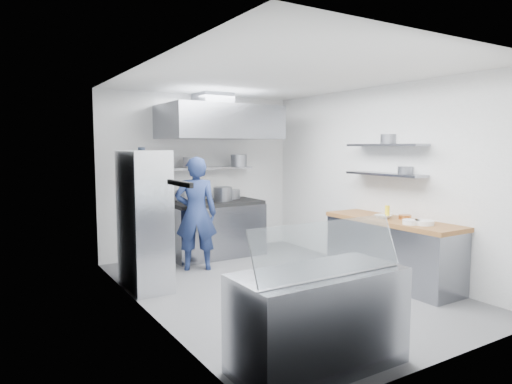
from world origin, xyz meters
TOP-DOWN VIEW (x-y plane):
  - floor at (0.00, 0.00)m, footprint 5.00×5.00m
  - ceiling at (0.00, 0.00)m, footprint 5.00×5.00m
  - wall_back at (0.00, 2.50)m, footprint 3.60×2.80m
  - wall_front at (0.00, -2.50)m, footprint 3.60×2.80m
  - wall_left at (-1.80, 0.00)m, footprint 2.80×5.00m
  - wall_right at (1.80, 0.00)m, footprint 2.80×5.00m
  - gas_range at (0.10, 2.10)m, footprint 1.60×0.80m
  - cooktop at (0.10, 2.10)m, footprint 1.57×0.78m
  - stock_pot_left at (-0.37, 2.35)m, footprint 0.25×0.25m
  - stock_pot_mid at (0.23, 2.07)m, footprint 0.33×0.33m
  - stock_pot_right at (0.53, 2.26)m, footprint 0.28×0.28m
  - over_range_shelf at (0.10, 2.34)m, footprint 1.60×0.30m
  - shelf_pot_a at (-0.31, 2.19)m, footprint 0.26×0.26m
  - shelf_pot_b at (0.57, 2.11)m, footprint 0.28×0.28m
  - extractor_hood at (0.10, 1.93)m, footprint 1.90×1.15m
  - hood_duct at (0.10, 2.15)m, footprint 0.55×0.55m
  - red_firebox at (-1.25, 2.44)m, footprint 0.22×0.10m
  - chef at (-0.55, 1.45)m, footprint 0.75×0.65m
  - wire_rack at (-1.53, 0.95)m, footprint 0.50×0.90m
  - rack_bin_a at (-1.53, 1.11)m, footprint 0.17×0.21m
  - rack_bin_b at (-1.53, 1.28)m, footprint 0.15×0.19m
  - rack_jar at (-1.48, 1.15)m, footprint 0.10×0.10m
  - knife_strip at (-1.78, -0.90)m, footprint 0.04×0.55m
  - prep_counter_base at (1.48, -0.60)m, footprint 0.62×2.00m
  - prep_counter_top at (1.48, -0.60)m, footprint 0.65×2.04m
  - plate_stack_a at (1.44, -1.16)m, footprint 0.24×0.24m
  - plate_stack_b at (1.34, -1.04)m, footprint 0.22×0.22m
  - copper_pan at (1.61, -0.71)m, footprint 0.17×0.17m
  - squeeze_bottle at (1.46, -0.53)m, footprint 0.06×0.06m
  - mixing_bowl at (1.39, -0.52)m, footprint 0.23×0.23m
  - wall_shelf_lower at (1.64, -0.30)m, footprint 0.30×1.30m
  - wall_shelf_upper at (1.64, -0.30)m, footprint 0.30×1.30m
  - shelf_pot_c at (1.75, -0.58)m, footprint 0.21×0.21m
  - shelf_pot_d at (1.81, -0.22)m, footprint 0.26×0.26m
  - display_case at (-0.98, -2.00)m, footprint 1.50×0.70m
  - display_glass at (-0.98, -2.12)m, footprint 1.47×0.19m

SIDE VIEW (x-z plane):
  - floor at x=0.00m, z-range 0.00..0.00m
  - prep_counter_base at x=1.48m, z-range 0.00..0.84m
  - display_case at x=-0.98m, z-range 0.00..0.85m
  - gas_range at x=0.10m, z-range 0.00..0.90m
  - rack_bin_a at x=-1.53m, z-range 0.71..0.89m
  - prep_counter_top at x=1.48m, z-range 0.84..0.90m
  - chef at x=-0.55m, z-range 0.00..1.75m
  - wire_rack at x=-1.53m, z-range 0.00..1.85m
  - mixing_bowl at x=1.39m, z-range 0.90..0.95m
  - cooktop at x=0.10m, z-range 0.90..0.96m
  - plate_stack_a at x=1.44m, z-range 0.90..0.96m
  - plate_stack_b at x=1.34m, z-range 0.90..0.96m
  - copper_pan at x=1.61m, z-range 0.90..0.96m
  - squeeze_bottle at x=1.46m, z-range 0.90..1.08m
  - stock_pot_right at x=0.53m, z-range 0.96..1.12m
  - stock_pot_left at x=-0.37m, z-range 0.96..1.16m
  - display_glass at x=-0.98m, z-range 0.86..1.28m
  - stock_pot_mid at x=0.23m, z-range 0.96..1.20m
  - rack_bin_b at x=-1.53m, z-range 1.21..1.39m
  - wall_back at x=0.00m, z-range 1.39..1.41m
  - wall_front at x=0.00m, z-range 1.39..1.41m
  - wall_left at x=-1.80m, z-range 1.39..1.41m
  - wall_right at x=1.80m, z-range 1.39..1.41m
  - red_firebox at x=-1.25m, z-range 1.29..1.55m
  - wall_shelf_lower at x=1.64m, z-range 1.48..1.52m
  - over_range_shelf at x=0.10m, z-range 1.50..1.54m
  - knife_strip at x=-1.78m, z-range 1.53..1.57m
  - shelf_pot_c at x=1.75m, z-range 1.52..1.62m
  - shelf_pot_a at x=-0.31m, z-range 1.54..1.72m
  - shelf_pot_b at x=0.57m, z-range 1.54..1.76m
  - rack_jar at x=-1.48m, z-range 1.71..1.89m
  - wall_shelf_upper at x=1.64m, z-range 1.90..1.94m
  - shelf_pot_d at x=1.81m, z-range 1.94..2.08m
  - extractor_hood at x=0.10m, z-range 2.02..2.57m
  - hood_duct at x=0.10m, z-range 2.56..2.80m
  - ceiling at x=0.00m, z-range 2.80..2.80m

